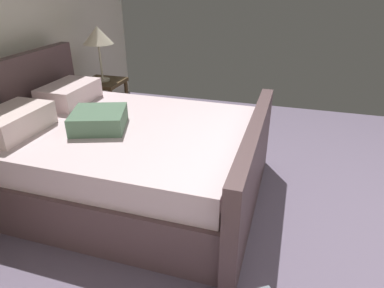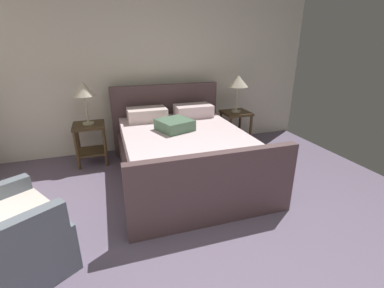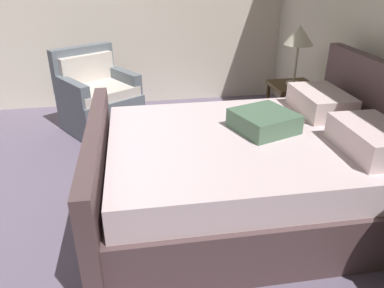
% 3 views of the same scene
% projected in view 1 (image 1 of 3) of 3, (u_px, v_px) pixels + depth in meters
% --- Properties ---
extents(bed, '(1.73, 2.24, 1.08)m').
position_uv_depth(bed, '(120.00, 155.00, 2.87)').
color(bed, brown).
rests_on(bed, ground).
extents(nightstand_right, '(0.44, 0.44, 0.60)m').
position_uv_depth(nightstand_right, '(105.00, 97.00, 4.05)').
color(nightstand_right, '#47351D').
rests_on(nightstand_right, ground).
extents(table_lamp_right, '(0.34, 0.34, 0.61)m').
position_uv_depth(table_lamp_right, '(98.00, 36.00, 3.74)').
color(table_lamp_right, '#B7B293').
rests_on(table_lamp_right, nightstand_right).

